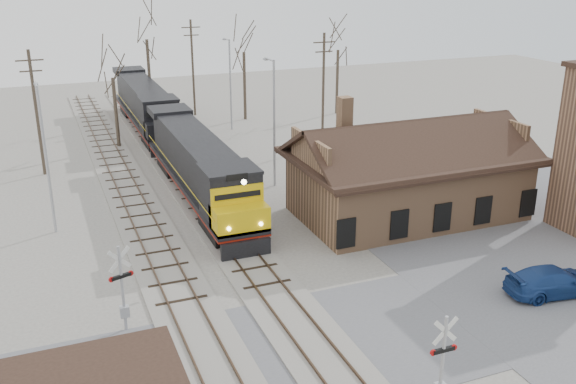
{
  "coord_description": "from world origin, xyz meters",
  "views": [
    {
      "loc": [
        -9.98,
        -21.86,
        16.02
      ],
      "look_at": [
        2.36,
        9.0,
        3.88
      ],
      "focal_mm": 40.0,
      "sensor_mm": 36.0,
      "label": 1
    }
  ],
  "objects_px": {
    "locomotive_trailing": "(146,106)",
    "parked_car": "(554,281)",
    "depot": "(408,180)",
    "locomotive_lead": "(200,168)"
  },
  "relations": [
    {
      "from": "depot",
      "to": "parked_car",
      "type": "relative_size",
      "value": 3.02
    },
    {
      "from": "depot",
      "to": "locomotive_trailing",
      "type": "height_order",
      "value": "depot"
    },
    {
      "from": "locomotive_lead",
      "to": "parked_car",
      "type": "height_order",
      "value": "locomotive_lead"
    },
    {
      "from": "depot",
      "to": "locomotive_lead",
      "type": "relative_size",
      "value": 0.72
    },
    {
      "from": "depot",
      "to": "locomotive_trailing",
      "type": "relative_size",
      "value": 0.72
    },
    {
      "from": "locomotive_trailing",
      "to": "parked_car",
      "type": "relative_size",
      "value": 4.19
    },
    {
      "from": "locomotive_trailing",
      "to": "depot",
      "type": "bearing_deg",
      "value": -67.3
    },
    {
      "from": "depot",
      "to": "parked_car",
      "type": "xyz_separation_m",
      "value": [
        1.15,
        -12.12,
        -1.68
      ]
    },
    {
      "from": "locomotive_lead",
      "to": "parked_car",
      "type": "xyz_separation_m",
      "value": [
        13.14,
        -19.46,
        -1.73
      ]
    },
    {
      "from": "locomotive_trailing",
      "to": "parked_car",
      "type": "xyz_separation_m",
      "value": [
        13.14,
        -40.79,
        -1.73
      ]
    }
  ]
}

